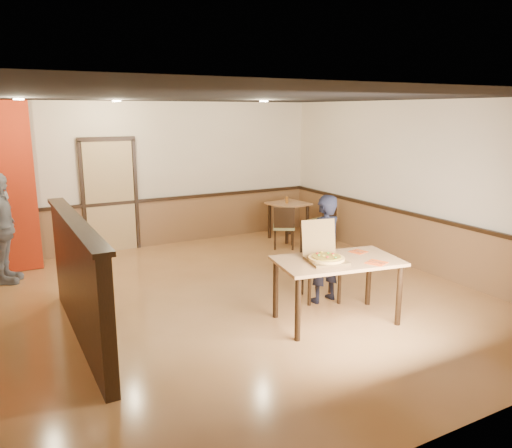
{
  "coord_description": "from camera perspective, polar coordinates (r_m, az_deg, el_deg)",
  "views": [
    {
      "loc": [
        -2.82,
        -5.95,
        2.63
      ],
      "look_at": [
        0.43,
        0.0,
        1.08
      ],
      "focal_mm": 35.0,
      "sensor_mm": 36.0,
      "label": 1
    }
  ],
  "objects": [
    {
      "name": "chair_rail_back",
      "position": [
        9.96,
        -11.8,
        2.7
      ],
      "size": [
        7.0,
        0.06,
        0.06
      ],
      "primitive_type": "cube",
      "color": "black",
      "rests_on": "wall_back"
    },
    {
      "name": "spot_b",
      "position": [
        8.69,
        -15.65,
        13.39
      ],
      "size": [
        0.14,
        0.14,
        0.02
      ],
      "primitive_type": "cylinder",
      "color": "beige",
      "rests_on": "ceiling"
    },
    {
      "name": "wainscot_right",
      "position": [
        8.93,
        17.39,
        -1.87
      ],
      "size": [
        0.04,
        7.0,
        0.9
      ],
      "primitive_type": "cube",
      "color": "brown",
      "rests_on": "floor"
    },
    {
      "name": "spot_c",
      "position": [
        8.56,
        0.9,
        13.87
      ],
      "size": [
        0.14,
        0.14,
        0.02
      ],
      "primitive_type": "cylinder",
      "color": "beige",
      "rests_on": "ceiling"
    },
    {
      "name": "floor",
      "position": [
        7.09,
        -3.09,
        -8.94
      ],
      "size": [
        7.0,
        7.0,
        0.0
      ],
      "primitive_type": "plane",
      "color": "#C3854C",
      "rests_on": "ground"
    },
    {
      "name": "side_chair_right",
      "position": [
        10.16,
        7.79,
        0.5
      ],
      "size": [
        0.53,
        0.53,
        0.87
      ],
      "rotation": [
        0.0,
        0.0,
        3.4
      ],
      "color": "olive",
      "rests_on": "floor"
    },
    {
      "name": "passerby",
      "position": [
        8.56,
        -27.07,
        -0.48
      ],
      "size": [
        0.73,
        1.09,
        1.73
      ],
      "primitive_type": "imported",
      "rotation": [
        0.0,
        0.0,
        1.24
      ],
      "color": "gray",
      "rests_on": "floor"
    },
    {
      "name": "wall_back",
      "position": [
        9.93,
        -12.01,
        5.47
      ],
      "size": [
        7.0,
        0.0,
        7.0
      ],
      "primitive_type": "plane",
      "rotation": [
        1.57,
        0.0,
        0.0
      ],
      "color": "beige",
      "rests_on": "floor"
    },
    {
      "name": "booth_partition",
      "position": [
        6.1,
        -19.6,
        -5.97
      ],
      "size": [
        0.2,
        3.1,
        1.44
      ],
      "color": "black",
      "rests_on": "floor"
    },
    {
      "name": "napkin_far",
      "position": [
        6.68,
        11.6,
        -3.12
      ],
      "size": [
        0.23,
        0.23,
        0.01
      ],
      "rotation": [
        0.0,
        0.0,
        0.24
      ],
      "color": "#D3420E",
      "rests_on": "main_table"
    },
    {
      "name": "wainscot_back",
      "position": [
        10.07,
        -11.71,
        0.08
      ],
      "size": [
        7.0,
        0.04,
        0.9
      ],
      "primitive_type": "cube",
      "color": "brown",
      "rests_on": "floor"
    },
    {
      "name": "napkin_near",
      "position": [
        6.25,
        13.59,
        -4.32
      ],
      "size": [
        0.29,
        0.29,
        0.01
      ],
      "rotation": [
        0.0,
        0.0,
        0.39
      ],
      "color": "#D3420E",
      "rests_on": "main_table"
    },
    {
      "name": "chair_rail_right",
      "position": [
        8.81,
        17.5,
        1.07
      ],
      "size": [
        0.06,
        7.0,
        0.06
      ],
      "primitive_type": "cube",
      "color": "black",
      "rests_on": "wall_right"
    },
    {
      "name": "main_table",
      "position": [
        6.33,
        9.26,
        -4.99
      ],
      "size": [
        1.65,
        1.12,
        0.82
      ],
      "rotation": [
        0.0,
        0.0,
        -0.17
      ],
      "color": "#BA824E",
      "rests_on": "floor"
    },
    {
      "name": "diner_chair",
      "position": [
        7.15,
        7.26,
        -4.0
      ],
      "size": [
        0.66,
        0.66,
        1.04
      ],
      "rotation": [
        0.0,
        0.0,
        -0.35
      ],
      "color": "olive",
      "rests_on": "floor"
    },
    {
      "name": "back_door",
      "position": [
        9.75,
        -16.35,
        3.01
      ],
      "size": [
        0.9,
        0.06,
        2.1
      ],
      "primitive_type": "cube",
      "color": "tan",
      "rests_on": "wall_back"
    },
    {
      "name": "diner",
      "position": [
        6.95,
        7.77,
        -2.84
      ],
      "size": [
        0.6,
        0.43,
        1.52
      ],
      "primitive_type": "imported",
      "rotation": [
        0.0,
        0.0,
        3.27
      ],
      "color": "black",
      "rests_on": "floor"
    },
    {
      "name": "pizza",
      "position": [
        6.16,
        8.05,
        -3.9
      ],
      "size": [
        0.45,
        0.45,
        0.03
      ],
      "primitive_type": "cylinder",
      "rotation": [
        0.0,
        0.0,
        0.02
      ],
      "color": "#F7BF59",
      "rests_on": "pizza_box"
    },
    {
      "name": "wall_right",
      "position": [
        8.76,
        17.94,
        4.17
      ],
      "size": [
        0.0,
        7.0,
        7.0
      ],
      "primitive_type": "plane",
      "rotation": [
        1.57,
        0.0,
        -1.57
      ],
      "color": "beige",
      "rests_on": "floor"
    },
    {
      "name": "ceiling",
      "position": [
        6.58,
        -3.39,
        14.33
      ],
      "size": [
        7.0,
        7.0,
        0.0
      ],
      "primitive_type": "plane",
      "rotation": [
        3.14,
        0.0,
        0.0
      ],
      "color": "black",
      "rests_on": "wall_back"
    },
    {
      "name": "condiment",
      "position": [
        10.26,
        3.54,
        2.78
      ],
      "size": [
        0.06,
        0.06,
        0.14
      ],
      "primitive_type": "cylinder",
      "color": "brown",
      "rests_on": "side_table"
    },
    {
      "name": "spot_a",
      "position": [
        7.76,
        -25.49,
        12.76
      ],
      "size": [
        0.14,
        0.14,
        0.02
      ],
      "primitive_type": "cylinder",
      "color": "beige",
      "rests_on": "ceiling"
    },
    {
      "name": "pizza_box",
      "position": [
        6.2,
        7.88,
        -3.67
      ],
      "size": [
        0.55,
        0.61,
        0.47
      ],
      "rotation": [
        0.0,
        0.0,
        -0.23
      ],
      "color": "brown",
      "rests_on": "main_table"
    },
    {
      "name": "side_table",
      "position": [
        10.37,
        3.73,
        1.48
      ],
      "size": [
        0.82,
        0.82,
        0.77
      ],
      "rotation": [
        0.0,
        0.0,
        0.16
      ],
      "color": "#BA824E",
      "rests_on": "floor"
    },
    {
      "name": "side_chair_left",
      "position": [
        9.65,
        3.21,
        -0.17
      ],
      "size": [
        0.57,
        0.57,
        0.84
      ],
      "rotation": [
        0.0,
        0.0,
        2.6
      ],
      "color": "olive",
      "rests_on": "floor"
    }
  ]
}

